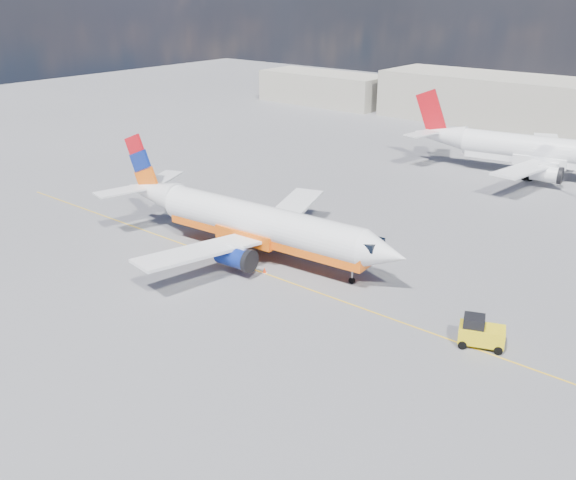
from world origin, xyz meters
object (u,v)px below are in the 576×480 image
Objects in this scene: main_jet at (253,223)px; gse_tug at (480,332)px; traffic_cone at (265,270)px; second_jet at (542,152)px.

gse_tug is (21.94, -1.74, -2.08)m from main_jet.
gse_tug is at bearing 1.44° from traffic_cone.
main_jet is 4.87m from traffic_cone.
second_jet reaches higher than main_jet.
main_jet is 0.94× the size of second_jet.
main_jet reaches higher than gse_tug.
second_jet is at bearing 82.94° from gse_tug.
traffic_cone is (-18.64, -0.47, -0.75)m from gse_tug.
main_jet is 61.04× the size of traffic_cone.
gse_tug is at bearing -8.86° from main_jet.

